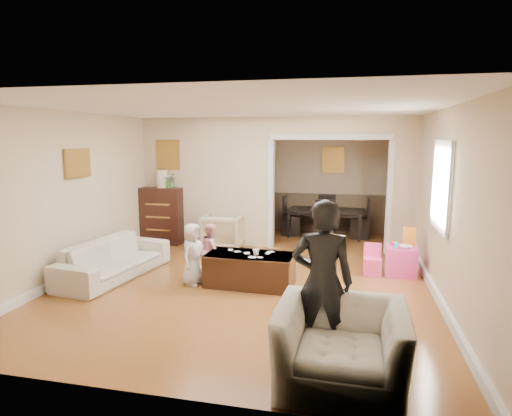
% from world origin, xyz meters
% --- Properties ---
extents(floor, '(7.00, 7.00, 0.00)m').
position_xyz_m(floor, '(0.00, 0.00, 0.00)').
color(floor, '#AB632C').
rests_on(floor, ground).
extents(partition_left, '(2.75, 0.18, 2.60)m').
position_xyz_m(partition_left, '(-1.38, 1.80, 1.30)').
color(partition_left, beige).
rests_on(partition_left, ground).
extents(partition_right, '(0.55, 0.18, 2.60)m').
position_xyz_m(partition_right, '(2.48, 1.80, 1.30)').
color(partition_right, beige).
rests_on(partition_right, ground).
extents(partition_header, '(2.22, 0.18, 0.35)m').
position_xyz_m(partition_header, '(1.10, 1.80, 2.42)').
color(partition_header, beige).
rests_on(partition_header, partition_right).
extents(window_pane, '(0.03, 0.95, 1.10)m').
position_xyz_m(window_pane, '(2.73, -0.40, 1.55)').
color(window_pane, white).
rests_on(window_pane, ground).
extents(framed_art_partition, '(0.45, 0.03, 0.55)m').
position_xyz_m(framed_art_partition, '(-2.20, 1.70, 1.85)').
color(framed_art_partition, brown).
rests_on(framed_art_partition, partition_left).
extents(framed_art_sofa_wall, '(0.03, 0.55, 0.40)m').
position_xyz_m(framed_art_sofa_wall, '(-2.71, -0.60, 1.80)').
color(framed_art_sofa_wall, brown).
extents(framed_art_alcove, '(0.45, 0.03, 0.55)m').
position_xyz_m(framed_art_alcove, '(1.10, 3.44, 1.70)').
color(framed_art_alcove, brown).
extents(sofa, '(1.07, 2.12, 0.59)m').
position_xyz_m(sofa, '(-2.12, -0.67, 0.30)').
color(sofa, beige).
rests_on(sofa, ground).
extents(armchair_back, '(0.79, 0.81, 0.71)m').
position_xyz_m(armchair_back, '(-0.92, 1.34, 0.35)').
color(armchair_back, '#C9BC8B').
rests_on(armchair_back, ground).
extents(armchair_front, '(1.16, 1.02, 0.73)m').
position_xyz_m(armchair_front, '(1.48, -2.99, 0.37)').
color(armchair_front, beige).
rests_on(armchair_front, ground).
extents(dresser, '(0.86, 0.48, 1.18)m').
position_xyz_m(dresser, '(-2.32, 1.62, 0.59)').
color(dresser, black).
rests_on(dresser, ground).
extents(table_lamp, '(0.22, 0.22, 0.36)m').
position_xyz_m(table_lamp, '(-2.32, 1.62, 1.36)').
color(table_lamp, beige).
rests_on(table_lamp, dresser).
extents(potted_plant, '(0.27, 0.23, 0.30)m').
position_xyz_m(potted_plant, '(-2.12, 1.62, 1.33)').
color(potted_plant, '#417132').
rests_on(potted_plant, dresser).
extents(coffee_table, '(1.32, 0.70, 0.48)m').
position_xyz_m(coffee_table, '(0.09, -0.60, 0.24)').
color(coffee_table, '#392012').
rests_on(coffee_table, ground).
extents(coffee_cup, '(0.10, 0.10, 0.09)m').
position_xyz_m(coffee_cup, '(0.19, -0.65, 0.53)').
color(coffee_cup, white).
rests_on(coffee_cup, coffee_table).
extents(play_table, '(0.51, 0.51, 0.47)m').
position_xyz_m(play_table, '(2.35, 0.43, 0.23)').
color(play_table, '#E33B94').
rests_on(play_table, ground).
extents(cereal_box, '(0.20, 0.08, 0.30)m').
position_xyz_m(cereal_box, '(2.47, 0.53, 0.62)').
color(cereal_box, yellow).
rests_on(cereal_box, play_table).
extents(cyan_cup, '(0.08, 0.08, 0.08)m').
position_xyz_m(cyan_cup, '(2.25, 0.38, 0.51)').
color(cyan_cup, '#2AB5D2').
rests_on(cyan_cup, play_table).
extents(toy_block, '(0.09, 0.08, 0.05)m').
position_xyz_m(toy_block, '(2.23, 0.55, 0.49)').
color(toy_block, red).
rests_on(toy_block, play_table).
extents(play_bowl, '(0.21, 0.21, 0.05)m').
position_xyz_m(play_bowl, '(2.40, 0.31, 0.49)').
color(play_bowl, white).
rests_on(play_bowl, play_table).
extents(dining_table, '(1.76, 1.05, 0.60)m').
position_xyz_m(dining_table, '(0.99, 2.95, 0.30)').
color(dining_table, black).
rests_on(dining_table, ground).
extents(adult_person, '(0.61, 0.41, 1.63)m').
position_xyz_m(adult_person, '(1.28, -2.61, 0.81)').
color(adult_person, black).
rests_on(adult_person, ground).
extents(child_kneel_a, '(0.39, 0.51, 0.94)m').
position_xyz_m(child_kneel_a, '(-0.76, -0.75, 0.47)').
color(child_kneel_a, silver).
rests_on(child_kneel_a, ground).
extents(child_kneel_b, '(0.44, 0.50, 0.86)m').
position_xyz_m(child_kneel_b, '(-0.61, -0.30, 0.43)').
color(child_kneel_b, pink).
rests_on(child_kneel_b, ground).
extents(child_toddler, '(0.48, 0.43, 0.78)m').
position_xyz_m(child_toddler, '(1.14, 0.15, 0.39)').
color(child_toddler, black).
rests_on(child_toddler, ground).
extents(craft_papers, '(0.74, 0.46, 0.00)m').
position_xyz_m(craft_papers, '(0.10, -0.57, 0.49)').
color(craft_papers, white).
rests_on(craft_papers, coffee_table).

